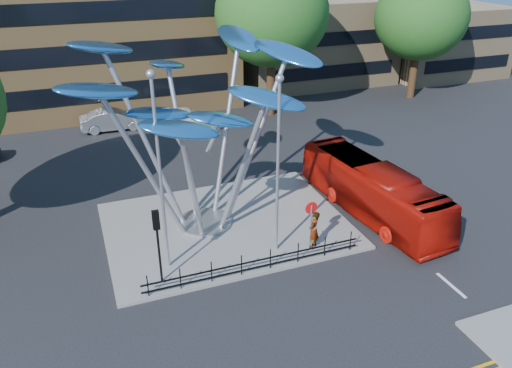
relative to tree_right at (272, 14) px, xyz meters
name	(u,v)px	position (x,y,z in m)	size (l,w,h in m)	color
ground	(293,292)	(-8.00, -22.00, -8.04)	(120.00, 120.00, 0.00)	black
traffic_island	(226,225)	(-9.00, -16.00, -7.96)	(12.00, 9.00, 0.15)	slate
low_building_near	(315,42)	(8.00, 8.00, -4.04)	(15.00, 8.00, 8.00)	tan
low_building_far	(443,41)	(22.00, 6.00, -4.54)	(12.00, 8.00, 7.00)	tan
tree_right	(272,14)	(0.00, 0.00, 0.00)	(8.80, 8.80, 12.11)	black
tree_far	(421,17)	(14.00, 0.00, -0.93)	(8.00, 8.00, 10.81)	black
leaf_sculpture	(196,95)	(-10.07, -15.32, -1.16)	(12.72, 9.54, 9.51)	#9EA0A5
street_lamp_left	(159,158)	(-12.50, -18.50, -2.68)	(0.36, 0.36, 8.80)	#9EA0A5
street_lamp_right	(278,152)	(-7.50, -19.00, -2.94)	(0.36, 0.36, 8.30)	#9EA0A5
traffic_light_island	(157,231)	(-13.00, -19.50, -5.42)	(0.28, 0.18, 3.42)	black
no_entry_sign_island	(311,217)	(-6.00, -19.48, -6.22)	(0.60, 0.10, 2.45)	#9EA0A5
pedestrian_railing_front	(256,264)	(-9.00, -20.30, -7.48)	(10.00, 0.06, 1.00)	black
red_bus	(372,190)	(-1.40, -17.40, -6.62)	(2.37, 10.15, 2.83)	#A40F07
pedestrian	(314,230)	(-5.82, -19.50, -6.93)	(0.69, 0.46, 1.91)	gray
parked_car_mid	(113,120)	(-12.70, 0.75, -7.23)	(1.70, 4.87, 1.60)	#94969B
parked_car_right	(186,119)	(-7.43, -1.07, -7.23)	(2.25, 5.54, 1.61)	silver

